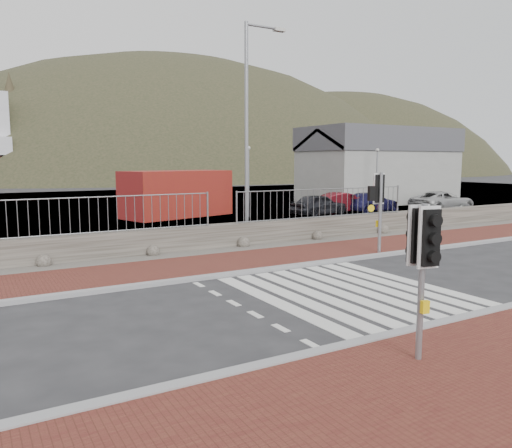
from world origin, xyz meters
TOP-DOWN VIEW (x-y plane):
  - ground at (0.00, 0.00)m, footprint 220.00×220.00m
  - sidewalk_far at (0.00, 4.50)m, footprint 40.00×3.00m
  - kerb_near at (0.00, -3.00)m, footprint 40.00×0.25m
  - kerb_far at (0.00, 3.00)m, footprint 40.00×0.25m
  - zebra_crossing at (-0.00, 0.00)m, footprint 4.62×5.60m
  - gravel_strip at (0.00, 6.50)m, footprint 40.00×1.50m
  - stone_wall at (0.00, 7.30)m, footprint 40.00×0.60m
  - railing at (0.00, 7.15)m, footprint 18.07×0.07m
  - quay at (0.00, 27.90)m, footprint 120.00×40.00m
  - water at (0.00, 62.90)m, footprint 220.00×50.00m
  - harbor_building at (20.00, 19.90)m, footprint 12.20×6.20m
  - hills_backdrop at (6.74, 87.90)m, footprint 254.00×90.00m
  - traffic_signal_near at (-2.00, -4.05)m, footprint 0.41×0.29m
  - traffic_signal_far at (4.18, 3.33)m, footprint 0.71×0.36m
  - streetlight at (1.71, 8.10)m, footprint 1.83×0.24m
  - shipping_container at (2.55, 18.40)m, footprint 6.97×4.42m
  - car_a at (10.17, 14.65)m, footprint 3.97×2.04m
  - car_b at (12.46, 14.97)m, footprint 4.13×2.14m
  - car_c at (14.42, 14.73)m, footprint 4.42×2.12m
  - car_d at (18.92, 12.79)m, footprint 4.58×2.13m
  - car_e at (21.62, 15.26)m, footprint 3.47×1.56m

SIDE VIEW (x-z plane):
  - hills_backdrop at x=6.74m, z-range -73.05..26.95m
  - ground at x=0.00m, z-range 0.00..0.00m
  - quay at x=0.00m, z-range -0.25..0.25m
  - water at x=0.00m, z-range -0.03..0.03m
  - zebra_crossing at x=0.00m, z-range 0.00..0.01m
  - gravel_strip at x=0.00m, z-range 0.00..0.06m
  - sidewalk_far at x=0.00m, z-range 0.00..0.08m
  - kerb_near at x=0.00m, z-range -0.01..0.11m
  - kerb_far at x=0.00m, z-range -0.01..0.11m
  - stone_wall at x=0.00m, z-range 0.00..0.90m
  - car_e at x=21.62m, z-range 0.00..1.16m
  - car_c at x=14.42m, z-range 0.00..1.24m
  - car_d at x=18.92m, z-range 0.00..1.27m
  - car_a at x=10.17m, z-range 0.00..1.29m
  - car_b at x=12.46m, z-range 0.00..1.29m
  - shipping_container at x=2.55m, z-range 0.00..2.70m
  - railing at x=0.00m, z-range 1.21..2.43m
  - traffic_signal_near at x=-2.00m, z-range 0.57..3.17m
  - traffic_signal_far at x=4.18m, z-range 0.64..3.52m
  - harbor_building at x=20.00m, z-range 0.03..5.83m
  - streetlight at x=1.71m, z-range 0.54..9.15m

